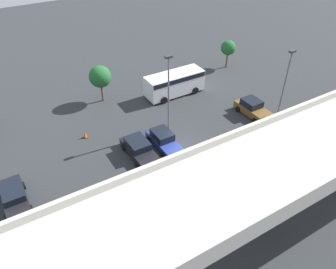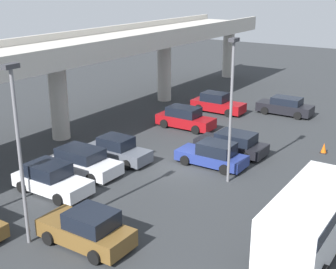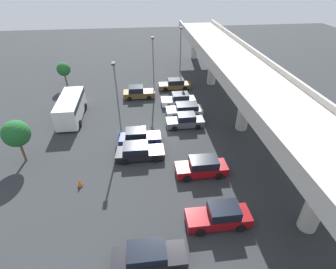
{
  "view_description": "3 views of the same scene",
  "coord_description": "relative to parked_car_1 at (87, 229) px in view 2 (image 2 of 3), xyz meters",
  "views": [
    {
      "loc": [
        14.01,
        20.3,
        20.34
      ],
      "look_at": [
        1.94,
        0.22,
        2.68
      ],
      "focal_mm": 35.0,
      "sensor_mm": 36.0,
      "label": 1
    },
    {
      "loc": [
        -23.28,
        -14.29,
        11.32
      ],
      "look_at": [
        2.58,
        2.7,
        1.0
      ],
      "focal_mm": 50.0,
      "sensor_mm": 36.0,
      "label": 2
    },
    {
      "loc": [
        25.04,
        -1.09,
        16.35
      ],
      "look_at": [
        1.74,
        1.68,
        0.95
      ],
      "focal_mm": 28.0,
      "sensor_mm": 36.0,
      "label": 3
    }
  ],
  "objects": [
    {
      "name": "ground_plane",
      "position": [
        9.93,
        1.23,
        -0.77
      ],
      "size": [
        118.78,
        118.78,
        0.0
      ],
      "primitive_type": "plane",
      "color": "#2D3033"
    },
    {
      "name": "highway_overpass",
      "position": [
        9.93,
        11.77,
        5.11
      ],
      "size": [
        56.75,
        6.52,
        7.28
      ],
      "color": "#BCB7AD",
      "rests_on": "ground_plane"
    },
    {
      "name": "parked_car_1",
      "position": [
        0.0,
        0.0,
        0.0
      ],
      "size": [
        2.16,
        4.42,
        1.71
      ],
      "rotation": [
        0.0,
        0.0,
        1.57
      ],
      "color": "brown",
      "rests_on": "ground_plane"
    },
    {
      "name": "parked_car_2",
      "position": [
        2.98,
        5.43,
        -0.01
      ],
      "size": [
        2.18,
        4.58,
        1.66
      ],
      "rotation": [
        0.0,
        0.0,
        -1.57
      ],
      "color": "silver",
      "rests_on": "ground_plane"
    },
    {
      "name": "parked_car_3",
      "position": [
        5.93,
        5.77,
        -0.01
      ],
      "size": [
        2.25,
        4.54,
        1.57
      ],
      "rotation": [
        0.0,
        0.0,
        -1.57
      ],
      "color": "silver",
      "rests_on": "ground_plane"
    },
    {
      "name": "parked_car_4",
      "position": [
        8.67,
        5.34,
        -0.03
      ],
      "size": [
        1.99,
        4.42,
        1.63
      ],
      "rotation": [
        0.0,
        0.0,
        -1.57
      ],
      "color": "#515660",
      "rests_on": "ground_plane"
    },
    {
      "name": "parked_car_5",
      "position": [
        11.36,
        -0.24,
        -0.05
      ],
      "size": [
        2.06,
        4.5,
        1.58
      ],
      "rotation": [
        0.0,
        0.0,
        1.57
      ],
      "color": "navy",
      "rests_on": "ground_plane"
    },
    {
      "name": "parked_car_6",
      "position": [
        14.02,
        -0.32,
        -0.06
      ],
      "size": [
        2.23,
        4.81,
        1.51
      ],
      "rotation": [
        0.0,
        0.0,
        1.57
      ],
      "color": "black",
      "rests_on": "ground_plane"
    },
    {
      "name": "parked_car_7",
      "position": [
        17.16,
        5.37,
        0.03
      ],
      "size": [
        2.03,
        4.68,
        1.7
      ],
      "rotation": [
        0.0,
        0.0,
        -1.57
      ],
      "color": "maroon",
      "rests_on": "ground_plane"
    },
    {
      "name": "parked_car_8",
      "position": [
        22.73,
        5.41,
        0.02
      ],
      "size": [
        2.0,
        4.75,
        1.73
      ],
      "rotation": [
        0.0,
        0.0,
        -1.57
      ],
      "color": "maroon",
      "rests_on": "ground_plane"
    },
    {
      "name": "parked_car_9",
      "position": [
        25.28,
        0.05,
        -0.03
      ],
      "size": [
        2.03,
        4.75,
        1.56
      ],
      "rotation": [
        0.0,
        0.0,
        1.57
      ],
      "color": "black",
      "rests_on": "ground_plane"
    },
    {
      "name": "shuttle_bus",
      "position": [
        5.06,
        -8.35,
        0.86
      ],
      "size": [
        7.24,
        2.79,
        2.73
      ],
      "rotation": [
        0.0,
        0.0,
        3.14
      ],
      "color": "white",
      "rests_on": "ground_plane"
    },
    {
      "name": "lamp_post_near_aisle",
      "position": [
        -1.33,
        2.37,
        3.98
      ],
      "size": [
        0.7,
        0.35,
        8.12
      ],
      "color": "slate",
      "rests_on": "ground_plane"
    },
    {
      "name": "lamp_post_mid_lot",
      "position": [
        9.64,
        -2.17,
        4.09
      ],
      "size": [
        0.7,
        0.35,
        8.34
      ],
      "color": "slate",
      "rests_on": "ground_plane"
    },
    {
      "name": "traffic_cone",
      "position": [
        17.52,
        -5.51,
        -0.44
      ],
      "size": [
        0.44,
        0.44,
        0.7
      ],
      "color": "black",
      "rests_on": "ground_plane"
    }
  ]
}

